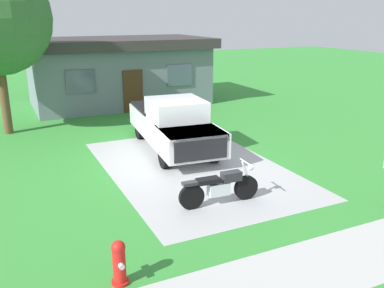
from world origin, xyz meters
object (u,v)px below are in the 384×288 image
object	(u,v)px
fire_hydrant	(119,263)
neighbor_house	(118,70)
motorcycle	(220,187)
pickup_truck	(173,123)

from	to	relation	value
fire_hydrant	neighbor_house	bearing A→B (deg)	74.02
motorcycle	fire_hydrant	distance (m)	3.91
motorcycle	neighbor_house	xyz separation A→B (m)	(1.26, 13.66, 1.32)
pickup_truck	neighbor_house	xyz separation A→B (m)	(0.53, 8.81, 0.84)
pickup_truck	neighbor_house	distance (m)	8.86
pickup_truck	fire_hydrant	size ratio (longest dim) A/B	6.65
pickup_truck	motorcycle	bearing A→B (deg)	-98.57
neighbor_house	fire_hydrant	bearing A→B (deg)	-105.98
motorcycle	pickup_truck	size ratio (longest dim) A/B	0.38
pickup_truck	neighbor_house	size ratio (longest dim) A/B	0.60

